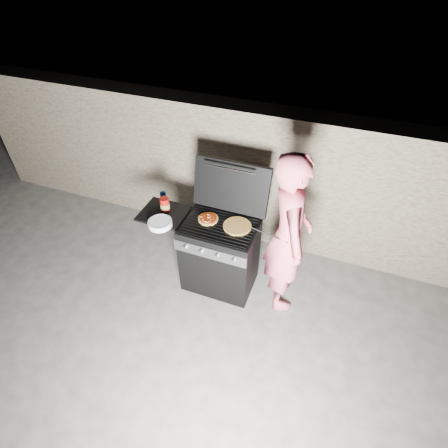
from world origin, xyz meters
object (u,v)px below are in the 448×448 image
(gas_grill, at_px, (200,250))
(person, at_px, (288,236))
(pizza_topped, at_px, (208,218))
(sauce_jar, at_px, (165,204))

(gas_grill, distance_m, person, 1.08)
(pizza_topped, xyz_separation_m, sauce_jar, (-0.52, -0.00, 0.06))
(gas_grill, bearing_deg, person, 4.06)
(gas_grill, distance_m, pizza_topped, 0.48)
(gas_grill, relative_size, sauce_jar, 8.51)
(pizza_topped, distance_m, person, 0.87)
(person, bearing_deg, gas_grill, 72.85)
(pizza_topped, height_order, person, person)
(sauce_jar, height_order, person, person)
(gas_grill, relative_size, pizza_topped, 6.15)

